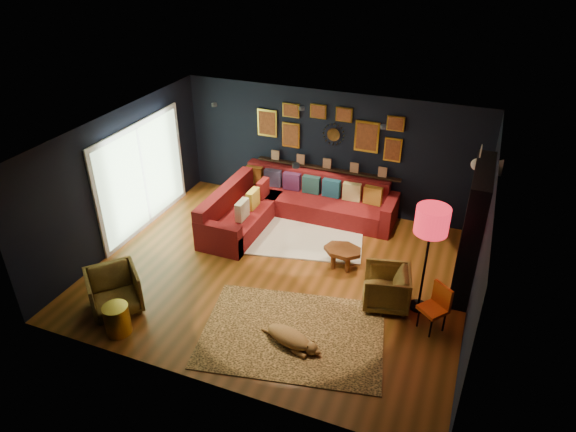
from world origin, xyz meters
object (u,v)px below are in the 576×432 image
at_px(armchair_right, 386,286).
at_px(dog, 289,335).
at_px(sectional, 285,206).
at_px(floor_lamp, 432,224).
at_px(armchair_left, 114,289).
at_px(coffee_table, 343,252).
at_px(orange_chair, 437,304).
at_px(pouf, 250,211).
at_px(gold_stool, 117,319).

distance_m(armchair_right, dog, 1.86).
distance_m(sectional, floor_lamp, 3.84).
bearing_deg(armchair_left, sectional, 20.42).
relative_size(coffee_table, orange_chair, 0.97).
bearing_deg(coffee_table, dog, -94.68).
bearing_deg(dog, pouf, 139.99).
relative_size(pouf, armchair_right, 0.77).
relative_size(coffee_table, armchair_right, 1.02).
bearing_deg(armchair_left, dog, -42.11).
distance_m(gold_stool, dog, 2.65).
xyz_separation_m(coffee_table, floor_lamp, (1.50, -0.64, 1.28)).
bearing_deg(sectional, pouf, -155.77).
distance_m(orange_chair, floor_lamp, 1.24).
height_order(sectional, orange_chair, sectional).
height_order(pouf, dog, pouf).
distance_m(pouf, orange_chair, 4.54).
relative_size(coffee_table, gold_stool, 1.55).
bearing_deg(gold_stool, floor_lamp, 28.56).
xyz_separation_m(pouf, orange_chair, (4.09, -1.95, 0.24)).
height_order(floor_lamp, dog, floor_lamp).
distance_m(gold_stool, floor_lamp, 5.00).
relative_size(armchair_right, floor_lamp, 0.40).
relative_size(pouf, dog, 0.56).
bearing_deg(orange_chair, floor_lamp, 164.58).
bearing_deg(pouf, orange_chair, -25.49).
xyz_separation_m(coffee_table, pouf, (-2.30, 0.91, -0.10)).
xyz_separation_m(armchair_left, orange_chair, (4.89, 1.46, 0.06)).
relative_size(gold_stool, floor_lamp, 0.26).
distance_m(floor_lamp, dog, 2.70).
relative_size(pouf, floor_lamp, 0.31).
height_order(armchair_right, dog, armchair_right).
relative_size(armchair_left, orange_chair, 1.02).
bearing_deg(sectional, gold_stool, -104.95).
xyz_separation_m(armchair_right, orange_chair, (0.83, -0.28, 0.08)).
bearing_deg(coffee_table, armchair_left, -141.10).
height_order(coffee_table, armchair_right, armchair_right).
bearing_deg(coffee_table, orange_chair, -30.14).
xyz_separation_m(pouf, armchair_right, (3.26, -1.67, 0.15)).
height_order(sectional, armchair_right, sectional).
relative_size(coffee_table, pouf, 1.31).
height_order(sectional, armchair_left, sectional).
xyz_separation_m(sectional, floor_lamp, (3.11, -1.86, 1.27)).
xyz_separation_m(coffee_table, gold_stool, (-2.73, -2.94, -0.08)).
height_order(armchair_left, gold_stool, armchair_left).
bearing_deg(dog, coffee_table, 101.17).
bearing_deg(floor_lamp, gold_stool, -151.44).
height_order(sectional, gold_stool, sectional).
relative_size(armchair_left, dog, 0.77).
xyz_separation_m(coffee_table, dog, (-0.18, -2.21, -0.14)).
bearing_deg(pouf, armchair_right, -27.17).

